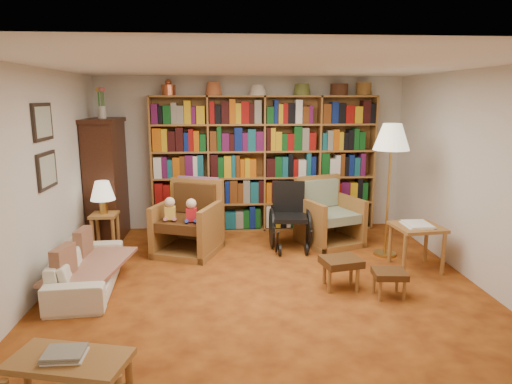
{
  "coord_description": "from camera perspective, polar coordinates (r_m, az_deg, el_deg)",
  "views": [
    {
      "loc": [
        -0.45,
        -5.01,
        2.17
      ],
      "look_at": [
        -0.06,
        0.6,
        1.0
      ],
      "focal_mm": 32.0,
      "sensor_mm": 36.0,
      "label": 1
    }
  ],
  "objects": [
    {
      "name": "floor",
      "position": [
        5.48,
        1.05,
        -11.56
      ],
      "size": [
        5.0,
        5.0,
        0.0
      ],
      "primitive_type": "plane",
      "color": "#AB591A",
      "rests_on": "ground"
    },
    {
      "name": "ceiling",
      "position": [
        5.05,
        1.16,
        15.5
      ],
      "size": [
        5.0,
        5.0,
        0.0
      ],
      "primitive_type": "plane",
      "rotation": [
        3.14,
        0.0,
        0.0
      ],
      "color": "white",
      "rests_on": "wall_back"
    },
    {
      "name": "wall_back",
      "position": [
        7.58,
        -0.6,
        4.8
      ],
      "size": [
        5.0,
        0.0,
        5.0
      ],
      "primitive_type": "plane",
      "rotation": [
        1.57,
        0.0,
        0.0
      ],
      "color": "silver",
      "rests_on": "floor"
    },
    {
      "name": "wall_front",
      "position": [
        2.72,
        5.88,
        -8.14
      ],
      "size": [
        5.0,
        0.0,
        5.0
      ],
      "primitive_type": "plane",
      "rotation": [
        -1.57,
        0.0,
        0.0
      ],
      "color": "silver",
      "rests_on": "floor"
    },
    {
      "name": "wall_left",
      "position": [
        5.49,
        -25.86,
        0.93
      ],
      "size": [
        0.0,
        5.0,
        5.0
      ],
      "primitive_type": "plane",
      "rotation": [
        1.57,
        0.0,
        1.57
      ],
      "color": "silver",
      "rests_on": "floor"
    },
    {
      "name": "wall_right",
      "position": [
        5.89,
        26.11,
        1.57
      ],
      "size": [
        0.0,
        5.0,
        5.0
      ],
      "primitive_type": "plane",
      "rotation": [
        1.57,
        0.0,
        -1.57
      ],
      "color": "silver",
      "rests_on": "floor"
    },
    {
      "name": "bookshelf",
      "position": [
        7.44,
        1.03,
        4.05
      ],
      "size": [
        3.6,
        0.3,
        2.42
      ],
      "color": "#A06731",
      "rests_on": "floor"
    },
    {
      "name": "curio_cabinet",
      "position": [
        7.34,
        -18.2,
        1.64
      ],
      "size": [
        0.5,
        0.95,
        2.4
      ],
      "color": "#391E0F",
      "rests_on": "floor"
    },
    {
      "name": "framed_pictures",
      "position": [
        5.71,
        -24.89,
        5.2
      ],
      "size": [
        0.03,
        0.52,
        0.97
      ],
      "color": "black",
      "rests_on": "wall_left"
    },
    {
      "name": "sofa",
      "position": [
        5.68,
        -20.36,
        -8.99
      ],
      "size": [
        1.61,
        0.74,
        0.46
      ],
      "primitive_type": "imported",
      "rotation": [
        0.0,
        0.0,
        1.65
      ],
      "color": "beige",
      "rests_on": "floor"
    },
    {
      "name": "sofa_throw",
      "position": [
        5.64,
        -19.92,
        -8.33
      ],
      "size": [
        0.85,
        1.35,
        0.04
      ],
      "primitive_type": "cube",
      "rotation": [
        0.0,
        0.0,
        -0.14
      ],
      "color": "#BFAB8B",
      "rests_on": "sofa"
    },
    {
      "name": "cushion_left",
      "position": [
        5.97,
        -20.79,
        -5.79
      ],
      "size": [
        0.14,
        0.36,
        0.35
      ],
      "primitive_type": "cube",
      "rotation": [
        0.0,
        0.0,
        -0.07
      ],
      "color": "maroon",
      "rests_on": "sofa"
    },
    {
      "name": "cushion_right",
      "position": [
        5.33,
        -22.92,
        -8.02
      ],
      "size": [
        0.18,
        0.38,
        0.36
      ],
      "primitive_type": "cube",
      "rotation": [
        0.0,
        0.0,
        -0.17
      ],
      "color": "maroon",
      "rests_on": "sofa"
    },
    {
      "name": "side_table_lamp",
      "position": [
        6.81,
        -18.37,
        -3.9
      ],
      "size": [
        0.36,
        0.36,
        0.56
      ],
      "color": "#A06731",
      "rests_on": "floor"
    },
    {
      "name": "table_lamp",
      "position": [
        6.7,
        -18.63,
        0.03
      ],
      "size": [
        0.34,
        0.34,
        0.46
      ],
      "color": "#B58A3A",
      "rests_on": "side_table_lamp"
    },
    {
      "name": "armchair_leather",
      "position": [
        6.6,
        -8.49,
        -3.78
      ],
      "size": [
        1.09,
        1.09,
        1.03
      ],
      "color": "#A06731",
      "rests_on": "floor"
    },
    {
      "name": "armchair_sage",
      "position": [
        7.02,
        8.98,
        -3.19
      ],
      "size": [
        1.08,
        1.07,
        0.98
      ],
      "color": "#A06731",
      "rests_on": "floor"
    },
    {
      "name": "wheelchair",
      "position": [
        6.69,
        4.22,
        -3.28
      ],
      "size": [
        0.55,
        0.77,
        0.96
      ],
      "color": "black",
      "rests_on": "floor"
    },
    {
      "name": "floor_lamp",
      "position": [
        6.37,
        16.57,
        5.96
      ],
      "size": [
        0.49,
        0.49,
        1.83
      ],
      "color": "#B58A3A",
      "rests_on": "floor"
    },
    {
      "name": "side_table_papers",
      "position": [
        6.18,
        19.48,
        -4.74
      ],
      "size": [
        0.62,
        0.62,
        0.6
      ],
      "color": "#A06731",
      "rests_on": "floor"
    },
    {
      "name": "footstool_a",
      "position": [
        5.39,
        10.59,
        -8.79
      ],
      "size": [
        0.49,
        0.45,
        0.36
      ],
      "color": "#512F15",
      "rests_on": "floor"
    },
    {
      "name": "footstool_b",
      "position": [
        5.31,
        16.35,
        -10.0
      ],
      "size": [
        0.38,
        0.33,
        0.3
      ],
      "color": "#512F15",
      "rests_on": "floor"
    },
    {
      "name": "coffee_table",
      "position": [
        3.76,
        -22.32,
        -19.2
      ],
      "size": [
        0.93,
        0.61,
        0.39
      ],
      "color": "#A06731",
      "rests_on": "floor"
    }
  ]
}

